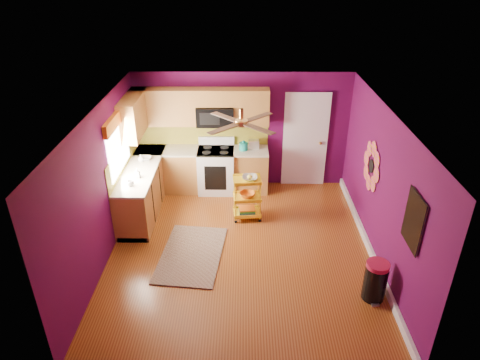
{
  "coord_description": "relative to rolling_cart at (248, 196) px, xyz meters",
  "views": [
    {
      "loc": [
        0.04,
        -6.01,
        4.58
      ],
      "look_at": [
        -0.02,
        0.4,
        1.18
      ],
      "focal_mm": 32.0,
      "sensor_mm": 36.0,
      "label": 1
    }
  ],
  "objects": [
    {
      "name": "upper_cabinetry",
      "position": [
        -1.36,
        1.13,
        1.31
      ],
      "size": [
        2.8,
        2.3,
        1.26
      ],
      "color": "brown",
      "rests_on": "ground"
    },
    {
      "name": "electric_range",
      "position": [
        -0.66,
        1.13,
        -0.0
      ],
      "size": [
        0.76,
        0.66,
        1.13
      ],
      "color": "white",
      "rests_on": "ground"
    },
    {
      "name": "soap_bottle_a",
      "position": [
        -2.02,
        -0.12,
        0.55
      ],
      "size": [
        0.09,
        0.09,
        0.19
      ],
      "primitive_type": "imported",
      "color": "#EA3F72",
      "rests_on": "lower_cabinets"
    },
    {
      "name": "shag_rug",
      "position": [
        -0.97,
        -1.18,
        -0.47
      ],
      "size": [
        1.17,
        1.74,
        0.02
      ],
      "primitive_type": "cube",
      "rotation": [
        0.0,
        0.0,
        -0.1
      ],
      "color": "black",
      "rests_on": "ground"
    },
    {
      "name": "lower_cabinets",
      "position": [
        -1.46,
        0.78,
        -0.05
      ],
      "size": [
        2.81,
        2.31,
        0.94
      ],
      "color": "brown",
      "rests_on": "ground"
    },
    {
      "name": "counter_cup",
      "position": [
        -2.08,
        -0.43,
        0.5
      ],
      "size": [
        0.12,
        0.12,
        0.1
      ],
      "primitive_type": "imported",
      "color": "white",
      "rests_on": "lower_cabinets"
    },
    {
      "name": "toaster",
      "position": [
        0.14,
        1.25,
        0.54
      ],
      "size": [
        0.22,
        0.15,
        0.18
      ],
      "primitive_type": "cube",
      "color": "beige",
      "rests_on": "lower_cabinets"
    },
    {
      "name": "right_wall_art",
      "position": [
        2.11,
        -1.38,
        0.96
      ],
      "size": [
        0.04,
        2.74,
        1.04
      ],
      "color": "black",
      "rests_on": "ground"
    },
    {
      "name": "ceiling_fan",
      "position": [
        -0.11,
        -0.84,
        1.81
      ],
      "size": [
        1.01,
        1.01,
        0.26
      ],
      "color": "#BF8C3F",
      "rests_on": "ground"
    },
    {
      "name": "room_envelope",
      "position": [
        -0.09,
        -1.04,
        1.15
      ],
      "size": [
        4.54,
        5.04,
        2.52
      ],
      "color": "#4E083D",
      "rests_on": "ground"
    },
    {
      "name": "left_window",
      "position": [
        -2.33,
        0.01,
        1.25
      ],
      "size": [
        0.08,
        1.35,
        1.08
      ],
      "color": "white",
      "rests_on": "ground"
    },
    {
      "name": "teal_kettle",
      "position": [
        -0.08,
        1.15,
        0.54
      ],
      "size": [
        0.18,
        0.18,
        0.21
      ],
      "color": "#138E80",
      "rests_on": "lower_cabinets"
    },
    {
      "name": "ground",
      "position": [
        -0.11,
        -1.04,
        -0.49
      ],
      "size": [
        5.0,
        5.0,
        0.0
      ],
      "primitive_type": "plane",
      "color": "#6B3210",
      "rests_on": "ground"
    },
    {
      "name": "trash_can",
      "position": [
        1.87,
        -2.18,
        -0.16
      ],
      "size": [
        0.38,
        0.39,
        0.64
      ],
      "color": "black",
      "rests_on": "ground"
    },
    {
      "name": "counter_dish",
      "position": [
        -2.03,
        0.65,
        0.48
      ],
      "size": [
        0.23,
        0.23,
        0.06
      ],
      "primitive_type": "imported",
      "color": "white",
      "rests_on": "lower_cabinets"
    },
    {
      "name": "soap_bottle_b",
      "position": [
        -2.1,
        0.56,
        0.53
      ],
      "size": [
        0.12,
        0.12,
        0.15
      ],
      "primitive_type": "imported",
      "color": "white",
      "rests_on": "lower_cabinets"
    },
    {
      "name": "panel_door",
      "position": [
        1.24,
        1.43,
        0.54
      ],
      "size": [
        0.95,
        0.11,
        2.15
      ],
      "color": "white",
      "rests_on": "ground"
    },
    {
      "name": "rolling_cart",
      "position": [
        0.0,
        0.0,
        0.0
      ],
      "size": [
        0.55,
        0.43,
        0.94
      ],
      "color": "yellow",
      "rests_on": "ground"
    }
  ]
}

